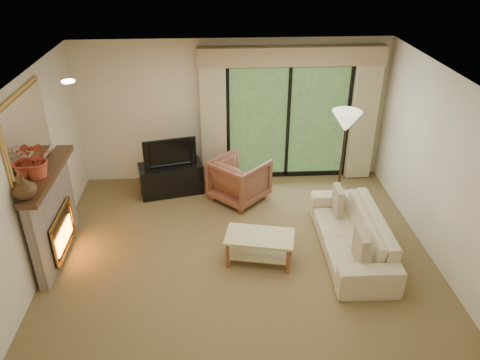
{
  "coord_description": "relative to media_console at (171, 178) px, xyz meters",
  "views": [
    {
      "loc": [
        -0.34,
        -5.45,
        4.23
      ],
      "look_at": [
        0.0,
        0.3,
        1.1
      ],
      "focal_mm": 35.0,
      "sensor_mm": 36.0,
      "label": 1
    }
  ],
  "objects": [
    {
      "name": "floor",
      "position": [
        1.13,
        -1.95,
        -0.27
      ],
      "size": [
        5.5,
        5.5,
        0.0
      ],
      "primitive_type": "plane",
      "color": "brown",
      "rests_on": "ground"
    },
    {
      "name": "ceiling",
      "position": [
        1.13,
        -1.95,
        2.33
      ],
      "size": [
        5.5,
        5.5,
        0.0
      ],
      "primitive_type": "plane",
      "rotation": [
        3.14,
        0.0,
        0.0
      ],
      "color": "silver",
      "rests_on": "ground"
    },
    {
      "name": "wall_back",
      "position": [
        1.13,
        0.55,
        1.03
      ],
      "size": [
        5.0,
        0.0,
        5.0
      ],
      "primitive_type": "plane",
      "rotation": [
        1.57,
        0.0,
        0.0
      ],
      "color": "beige",
      "rests_on": "ground"
    },
    {
      "name": "wall_front",
      "position": [
        1.13,
        -4.45,
        1.03
      ],
      "size": [
        5.0,
        0.0,
        5.0
      ],
      "primitive_type": "plane",
      "rotation": [
        -1.57,
        0.0,
        0.0
      ],
      "color": "beige",
      "rests_on": "ground"
    },
    {
      "name": "wall_left",
      "position": [
        -1.62,
        -1.95,
        1.03
      ],
      "size": [
        0.0,
        5.0,
        5.0
      ],
      "primitive_type": "plane",
      "rotation": [
        1.57,
        0.0,
        1.57
      ],
      "color": "beige",
      "rests_on": "ground"
    },
    {
      "name": "wall_right",
      "position": [
        3.88,
        -1.95,
        1.03
      ],
      "size": [
        0.0,
        5.0,
        5.0
      ],
      "primitive_type": "plane",
      "rotation": [
        1.57,
        0.0,
        -1.57
      ],
      "color": "beige",
      "rests_on": "ground"
    },
    {
      "name": "fireplace",
      "position": [
        -1.5,
        -1.75,
        0.41
      ],
      "size": [
        0.24,
        1.7,
        1.37
      ],
      "primitive_type": null,
      "color": "gray",
      "rests_on": "floor"
    },
    {
      "name": "mirror",
      "position": [
        -1.58,
        -1.75,
        1.68
      ],
      "size": [
        0.07,
        1.45,
        1.02
      ],
      "primitive_type": null,
      "color": "gold",
      "rests_on": "wall_left"
    },
    {
      "name": "sliding_door",
      "position": [
        2.13,
        0.5,
        0.83
      ],
      "size": [
        2.26,
        0.1,
        2.16
      ],
      "primitive_type": null,
      "color": "black",
      "rests_on": "floor"
    },
    {
      "name": "curtain_left",
      "position": [
        0.78,
        0.39,
        0.93
      ],
      "size": [
        0.45,
        0.18,
        2.35
      ],
      "primitive_type": "cube",
      "color": "tan",
      "rests_on": "floor"
    },
    {
      "name": "curtain_right",
      "position": [
        3.48,
        0.39,
        0.93
      ],
      "size": [
        0.45,
        0.18,
        2.35
      ],
      "primitive_type": "cube",
      "color": "tan",
      "rests_on": "floor"
    },
    {
      "name": "cornice",
      "position": [
        2.13,
        0.41,
        2.05
      ],
      "size": [
        3.2,
        0.24,
        0.32
      ],
      "primitive_type": "cube",
      "color": "tan",
      "rests_on": "wall_back"
    },
    {
      "name": "media_console",
      "position": [
        0.0,
        0.0,
        0.0
      ],
      "size": [
        1.17,
        0.72,
        0.55
      ],
      "primitive_type": "cube",
      "rotation": [
        0.0,
        0.0,
        0.23
      ],
      "color": "black",
      "rests_on": "floor"
    },
    {
      "name": "tv",
      "position": [
        0.0,
        0.0,
        0.54
      ],
      "size": [
        0.91,
        0.32,
        0.52
      ],
      "primitive_type": "imported",
      "rotation": [
        0.0,
        0.0,
        0.23
      ],
      "color": "black",
      "rests_on": "media_console"
    },
    {
      "name": "armchair",
      "position": [
        1.2,
        -0.31,
        0.11
      ],
      "size": [
        1.18,
        1.18,
        0.77
      ],
      "primitive_type": "imported",
      "rotation": [
        0.0,
        0.0,
        2.37
      ],
      "color": "brown",
      "rests_on": "floor"
    },
    {
      "name": "sofa",
      "position": [
        2.74,
        -1.92,
        0.04
      ],
      "size": [
        0.87,
        2.15,
        0.62
      ],
      "primitive_type": "imported",
      "rotation": [
        0.0,
        0.0,
        -1.59
      ],
      "color": "#C7B990",
      "rests_on": "floor"
    },
    {
      "name": "pillow_near",
      "position": [
        2.67,
        -2.54,
        0.26
      ],
      "size": [
        0.12,
        0.43,
        0.42
      ],
      "primitive_type": "cube",
      "rotation": [
        0.0,
        0.0,
        -0.02
      ],
      "color": "brown",
      "rests_on": "sofa"
    },
    {
      "name": "pillow_far",
      "position": [
        2.67,
        -1.31,
        0.26
      ],
      "size": [
        0.11,
        0.39,
        0.39
      ],
      "primitive_type": "cube",
      "rotation": [
        0.0,
        0.0,
        -0.02
      ],
      "color": "brown",
      "rests_on": "sofa"
    },
    {
      "name": "coffee_table",
      "position": [
        1.39,
        -2.06,
        -0.06
      ],
      "size": [
        1.04,
        0.71,
        0.43
      ],
      "primitive_type": null,
      "rotation": [
        0.0,
        0.0,
        -0.21
      ],
      "color": "tan",
      "rests_on": "floor"
    },
    {
      "name": "floor_lamp",
      "position": [
        2.84,
        -0.7,
        0.59
      ],
      "size": [
        0.53,
        0.53,
        1.73
      ],
      "primitive_type": null,
      "rotation": [
        0.0,
        0.0,
        -0.16
      ],
      "color": "beige",
      "rests_on": "floor"
    },
    {
      "name": "vase",
      "position": [
        -1.48,
        -2.44,
        1.25
      ],
      "size": [
        0.3,
        0.3,
        0.3
      ],
      "primitive_type": "imported",
      "rotation": [
        0.0,
        0.0,
        0.05
      ],
      "color": "#422C19",
      "rests_on": "fireplace"
    },
    {
      "name": "branches",
      "position": [
        -1.48,
        -1.91,
        1.36
      ],
      "size": [
        0.53,
        0.48,
        0.52
      ],
      "primitive_type": "imported",
      "rotation": [
        0.0,
        0.0,
        -0.16
      ],
      "color": "#BD462C",
      "rests_on": "fireplace"
    }
  ]
}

